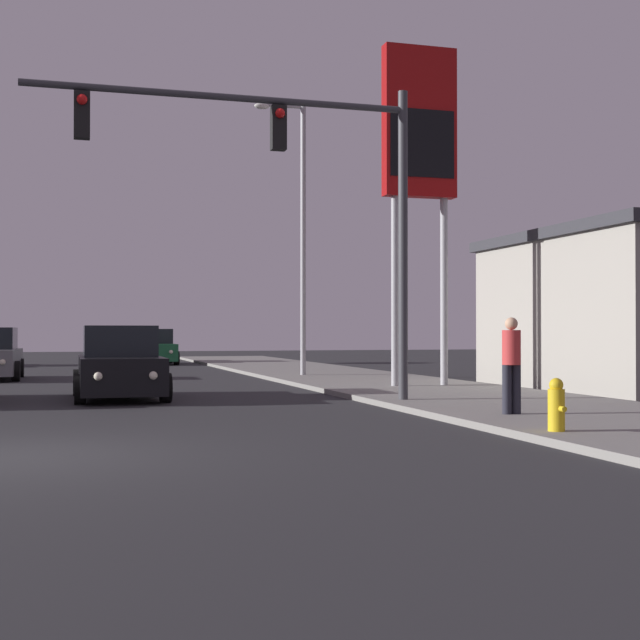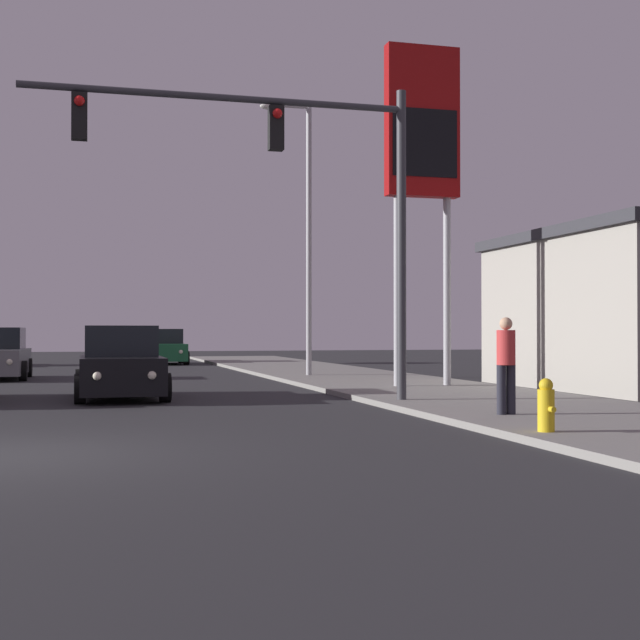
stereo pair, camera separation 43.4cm
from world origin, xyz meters
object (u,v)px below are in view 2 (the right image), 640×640
Objects in this scene: fire_hydrant at (546,406)px; pedestrian_on_sidewalk at (506,361)px; gas_station_sign at (422,140)px; car_black at (121,366)px; street_lamp at (305,224)px; traffic_light_mast at (297,174)px; car_green at (164,348)px.

pedestrian_on_sidewalk is at bearing 75.48° from fire_hydrant.
gas_station_sign is at bearing 78.60° from pedestrian_on_sidewalk.
car_black is 10.64m from street_lamp.
traffic_light_mast is 5.92m from pedestrian_on_sidewalk.
gas_station_sign is at bearing 44.84° from traffic_light_mast.
pedestrian_on_sidewalk is at bearing -52.06° from traffic_light_mast.
gas_station_sign is (1.62, -6.43, 1.50)m from street_lamp.
traffic_light_mast is (3.37, -3.41, 3.99)m from car_black.
car_green is 31.72m from fire_hydrant.
street_lamp is at bearing 89.98° from pedestrian_on_sidewalk.
street_lamp is 17.70m from fire_hydrant.
car_black is 11.10m from fire_hydrant.
gas_station_sign is at bearing 103.43° from car_green.
pedestrian_on_sidewalk reaches higher than car_green.
street_lamp reaches higher than car_black.
traffic_light_mast is at bearing 109.26° from fire_hydrant.
car_green is 0.48× the size of gas_station_sign.
gas_station_sign is (4.96, -20.97, 5.86)m from car_green.
street_lamp reaches higher than fire_hydrant.
traffic_light_mast reaches higher than fire_hydrant.
pedestrian_on_sidewalk is (0.67, 2.57, 0.55)m from fire_hydrant.
traffic_light_mast is 11.24m from street_lamp.
pedestrian_on_sidewalk reaches higher than car_black.
car_green is 15.54m from street_lamp.
gas_station_sign reaches higher than fire_hydrant.
car_black is at bearing 131.37° from pedestrian_on_sidewalk.
pedestrian_on_sidewalk reaches higher than fire_hydrant.
car_green is 22.33m from gas_station_sign.
car_black is 5.68× the size of fire_hydrant.
traffic_light_mast is 4.67× the size of pedestrian_on_sidewalk.
car_green is at bearing 103.32° from gas_station_sign.
pedestrian_on_sidewalk is at bearing -90.02° from street_lamp.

